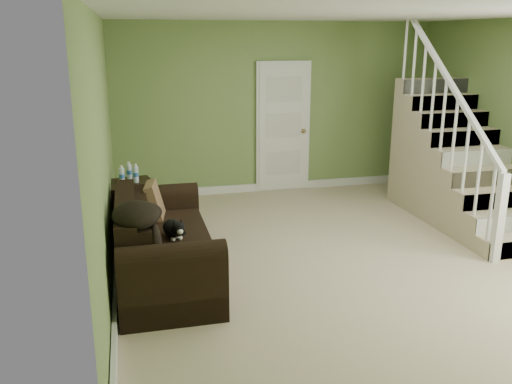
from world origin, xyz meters
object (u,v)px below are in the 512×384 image
sofa (160,248)px  banana (182,250)px  side_table (132,207)px  cat (173,229)px

sofa → banana: sofa is taller
sofa → side_table: 1.41m
sofa → banana: 0.55m
banana → cat: bearing=57.5°
side_table → banana: side_table is taller
banana → side_table: bearing=64.9°
side_table → cat: (0.39, -1.49, 0.21)m
sofa → side_table: size_ratio=2.39×
sofa → cat: sofa is taller
sofa → banana: (0.17, -0.50, 0.16)m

